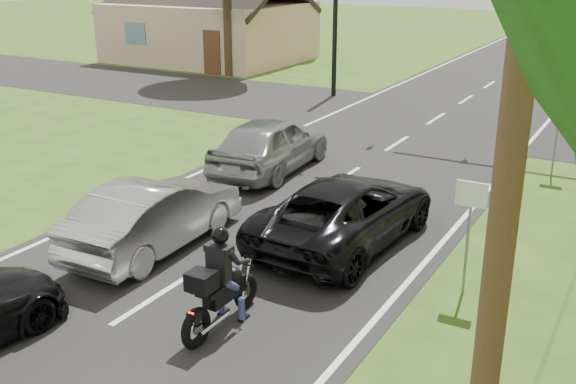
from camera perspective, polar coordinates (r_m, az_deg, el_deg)
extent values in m
plane|color=#2D4B15|center=(12.26, -11.54, -9.00)|extent=(140.00, 140.00, 0.00)
cube|color=black|center=(20.24, 7.18, 2.78)|extent=(8.00, 100.00, 0.01)
cube|color=black|center=(25.71, 12.40, 6.07)|extent=(60.00, 7.00, 0.01)
torus|color=black|center=(11.69, -3.62, -8.36)|extent=(0.13, 0.62, 0.62)
torus|color=black|center=(10.70, -7.79, -11.34)|extent=(0.15, 0.67, 0.67)
cube|color=black|center=(11.12, -5.37, -8.33)|extent=(0.26, 0.89, 0.28)
sphere|color=black|center=(11.21, -4.71, -7.10)|extent=(0.32, 0.32, 0.32)
cube|color=black|center=(10.81, -6.39, -8.23)|extent=(0.32, 0.51, 0.09)
cube|color=#FF0C07|center=(10.48, -8.21, -10.18)|extent=(0.09, 0.03, 0.05)
cylinder|color=silver|center=(10.82, -6.24, -11.00)|extent=(0.08, 0.75, 0.08)
cylinder|color=black|center=(11.28, -4.20, -5.97)|extent=(0.58, 0.03, 0.03)
cube|color=black|center=(10.48, -7.35, -7.48)|extent=(0.41, 0.37, 0.30)
cube|color=black|center=(10.76, -5.89, -5.95)|extent=(0.37, 0.21, 0.56)
sphere|color=black|center=(10.63, -5.77, -3.68)|extent=(0.28, 0.28, 0.28)
cylinder|color=navy|center=(11.52, -5.68, -9.39)|extent=(0.11, 0.11, 0.42)
cylinder|color=navy|center=(11.31, -3.95, -9.91)|extent=(0.11, 0.11, 0.42)
imported|color=black|center=(14.08, 4.89, -1.62)|extent=(2.59, 5.16, 1.40)
imported|color=#AAABAF|center=(14.06, -11.24, -1.87)|extent=(1.71, 4.44, 1.44)
imported|color=gray|center=(18.75, -1.48, 4.12)|extent=(2.16, 4.75, 1.58)
cylinder|color=black|center=(28.96, 4.00, 13.94)|extent=(0.20, 0.20, 6.00)
cylinder|color=brown|center=(6.12, 19.26, 11.30)|extent=(0.28, 0.28, 10.00)
cylinder|color=slate|center=(12.24, 14.94, -4.12)|extent=(0.05, 0.05, 2.00)
cube|color=silver|center=(11.89, 15.28, -0.19)|extent=(0.55, 0.04, 0.45)
cylinder|color=slate|center=(19.70, 21.74, 4.08)|extent=(0.05, 0.05, 2.00)
cube|color=#0C591E|center=(19.48, 22.05, 6.61)|extent=(0.55, 0.04, 0.45)
cylinder|color=#332316|center=(34.10, -5.15, 14.87)|extent=(0.44, 0.44, 6.16)
cube|color=tan|center=(39.79, -6.61, 13.33)|extent=(10.00, 8.00, 3.20)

